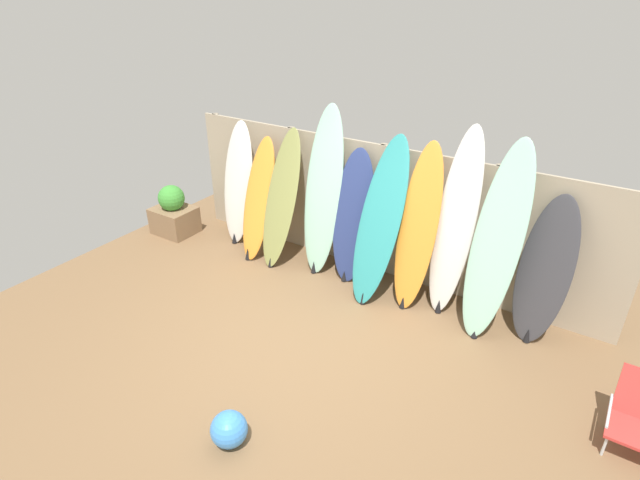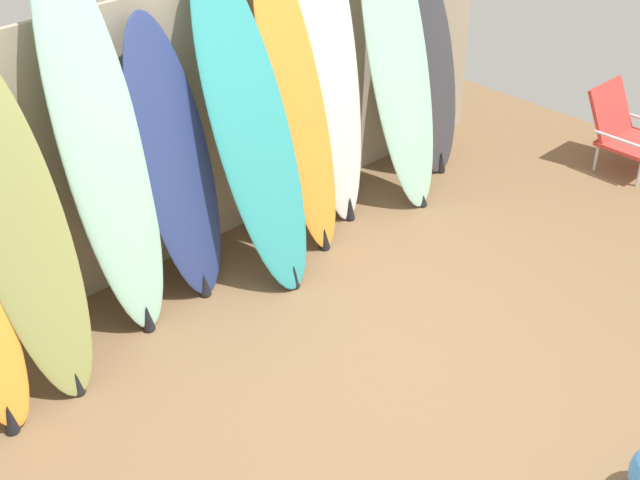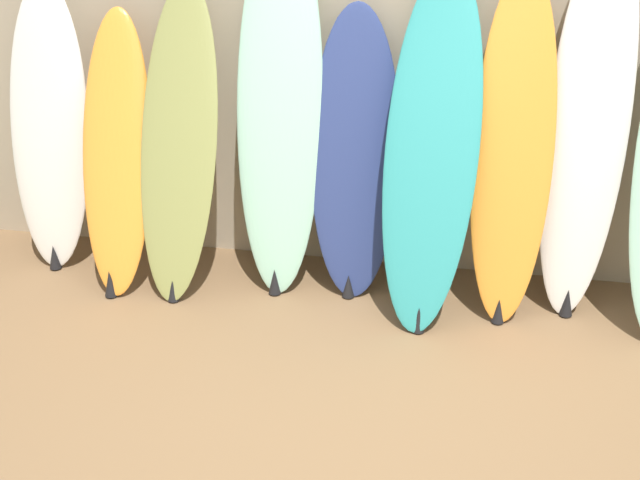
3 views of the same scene
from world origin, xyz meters
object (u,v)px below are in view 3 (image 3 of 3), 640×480
Objects in this scene: surfboard_seafoam_3 at (280,113)px; surfboard_orange_1 at (117,155)px; surfboard_white_0 at (50,130)px; surfboard_navy_4 at (355,157)px; surfboard_orange_6 at (513,152)px; surfboard_teal_5 at (432,152)px; surfboard_olive_2 at (179,146)px; surfboard_white_7 at (587,130)px.

surfboard_orange_1 is at bearing -171.78° from surfboard_seafoam_3.
surfboard_white_0 is 1.98m from surfboard_navy_4.
surfboard_orange_1 is 1.06m from surfboard_seafoam_3.
surfboard_orange_6 is at bearing -1.54° from surfboard_white_0.
surfboard_teal_5 is (1.94, -0.02, 0.16)m from surfboard_orange_1.
surfboard_white_0 is 2.91m from surfboard_orange_6.
surfboard_teal_5 is at bearing -19.02° from surfboard_navy_4.
surfboard_teal_5 is (1.53, -0.03, 0.08)m from surfboard_olive_2.
surfboard_orange_6 reaches higher than surfboard_white_0.
surfboard_teal_5 is 0.90× the size of surfboard_white_7.
surfboard_orange_1 is 2.82m from surfboard_white_7.
surfboard_white_7 is at bearing 3.65° from surfboard_orange_1.
surfboard_white_7 is (2.80, 0.18, 0.28)m from surfboard_orange_1.
surfboard_white_0 is at bearing -179.50° from surfboard_white_7.
surfboard_orange_6 is (2.40, 0.07, 0.16)m from surfboard_orange_1.
surfboard_teal_5 is (2.45, -0.17, 0.09)m from surfboard_white_0.
surfboard_olive_2 reaches higher than surfboard_navy_4.
surfboard_seafoam_3 is at bearing 8.22° from surfboard_orange_1.
surfboard_white_7 is at bearing 1.07° from surfboard_seafoam_3.
surfboard_white_0 is 0.54m from surfboard_orange_1.
surfboard_white_7 is (0.87, 0.20, 0.11)m from surfboard_teal_5.
surfboard_white_0 is at bearing 179.74° from surfboard_navy_4.
surfboard_olive_2 reaches higher than surfboard_white_0.
surfboard_orange_6 is at bearing 1.87° from surfboard_olive_2.
surfboard_navy_4 is at bearing -178.36° from surfboard_white_7.
surfboard_seafoam_3 reaches higher than surfboard_orange_1.
surfboard_white_0 is 3.32m from surfboard_white_7.
surfboard_navy_4 is at bearing 7.16° from surfboard_olive_2.
surfboard_white_0 is at bearing 176.03° from surfboard_teal_5.
surfboard_orange_6 reaches higher than surfboard_navy_4.
surfboard_seafoam_3 is 1.40m from surfboard_orange_6.
surfboard_orange_6 is at bearing 11.29° from surfboard_teal_5.
surfboard_orange_6 is at bearing -165.23° from surfboard_white_7.
surfboard_white_0 is 0.99× the size of surfboard_olive_2.
surfboard_orange_1 is at bearing 179.41° from surfboard_teal_5.
surfboard_navy_4 reaches higher than surfboard_orange_1.
surfboard_olive_2 is (0.40, 0.01, 0.09)m from surfboard_orange_1.
surfboard_white_7 reaches higher than surfboard_orange_6.
surfboard_white_7 is (0.41, 0.11, 0.12)m from surfboard_orange_6.
surfboard_navy_4 is (0.46, -0.00, -0.25)m from surfboard_seafoam_3.
surfboard_white_0 is 2.45m from surfboard_teal_5.
surfboard_orange_6 is 0.44m from surfboard_white_7.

